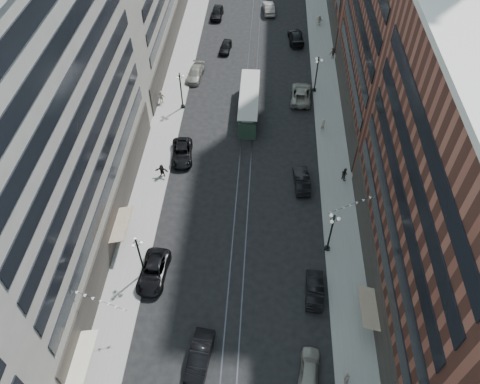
% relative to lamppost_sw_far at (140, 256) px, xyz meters
% --- Properties ---
extents(ground, '(220.00, 220.00, 0.00)m').
position_rel_lamppost_sw_far_xyz_m(ground, '(9.20, 32.00, -3.10)').
color(ground, black).
rests_on(ground, ground).
extents(sidewalk_west, '(4.00, 180.00, 0.15)m').
position_rel_lamppost_sw_far_xyz_m(sidewalk_west, '(-1.80, 42.00, -3.02)').
color(sidewalk_west, gray).
rests_on(sidewalk_west, ground).
extents(sidewalk_east, '(4.00, 180.00, 0.15)m').
position_rel_lamppost_sw_far_xyz_m(sidewalk_east, '(20.20, 42.00, -3.02)').
color(sidewalk_east, gray).
rests_on(sidewalk_east, ground).
extents(rail_west, '(0.12, 180.00, 0.02)m').
position_rel_lamppost_sw_far_xyz_m(rail_west, '(8.50, 42.00, -3.09)').
color(rail_west, '#2D2D33').
rests_on(rail_west, ground).
extents(rail_east, '(0.12, 180.00, 0.02)m').
position_rel_lamppost_sw_far_xyz_m(rail_east, '(9.90, 42.00, -3.09)').
color(rail_east, '#2D2D33').
rests_on(rail_east, ground).
extents(building_west_mid, '(8.00, 36.00, 28.00)m').
position_rel_lamppost_sw_far_xyz_m(building_west_mid, '(-7.80, 5.00, 10.90)').
color(building_west_mid, '#9B978A').
rests_on(building_west_mid, ground).
extents(building_east_mid, '(8.00, 30.00, 24.00)m').
position_rel_lamppost_sw_far_xyz_m(building_east_mid, '(26.20, -0.00, 8.90)').
color(building_east_mid, brown).
rests_on(building_east_mid, ground).
extents(lamppost_sw_far, '(1.03, 1.14, 5.52)m').
position_rel_lamppost_sw_far_xyz_m(lamppost_sw_far, '(0.00, 0.00, 0.00)').
color(lamppost_sw_far, black).
rests_on(lamppost_sw_far, sidewalk_west).
extents(lamppost_sw_mid, '(1.03, 1.14, 5.52)m').
position_rel_lamppost_sw_far_xyz_m(lamppost_sw_mid, '(0.00, 27.00, 0.00)').
color(lamppost_sw_mid, black).
rests_on(lamppost_sw_mid, sidewalk_west).
extents(lamppost_se_far, '(1.03, 1.14, 5.52)m').
position_rel_lamppost_sw_far_xyz_m(lamppost_se_far, '(18.40, 4.00, 0.00)').
color(lamppost_se_far, black).
rests_on(lamppost_se_far, sidewalk_east).
extents(lamppost_se_mid, '(1.03, 1.14, 5.52)m').
position_rel_lamppost_sw_far_xyz_m(lamppost_se_mid, '(18.40, 32.00, 0.00)').
color(lamppost_se_mid, black).
rests_on(lamppost_se_mid, sidewalk_east).
extents(streetcar, '(2.54, 11.45, 3.17)m').
position_rel_lamppost_sw_far_xyz_m(streetcar, '(9.20, 26.53, -1.63)').
color(streetcar, '#253A2D').
rests_on(streetcar, ground).
extents(car_2, '(2.87, 5.67, 1.54)m').
position_rel_lamppost_sw_far_xyz_m(car_2, '(1.02, -0.24, -2.33)').
color(car_2, black).
rests_on(car_2, ground).
extents(car_4, '(2.13, 4.25, 1.39)m').
position_rel_lamppost_sw_far_xyz_m(car_4, '(16.00, -8.96, -2.40)').
color(car_4, gray).
rests_on(car_4, ground).
extents(car_5, '(2.30, 5.15, 1.64)m').
position_rel_lamppost_sw_far_xyz_m(car_5, '(6.60, -8.50, -2.28)').
color(car_5, black).
rests_on(car_5, ground).
extents(pedestrian_2, '(0.87, 0.56, 1.69)m').
position_rel_lamppost_sw_far_xyz_m(pedestrian_2, '(-3.30, 6.78, -2.10)').
color(pedestrian_2, black).
rests_on(pedestrian_2, sidewalk_west).
extents(pedestrian_4, '(0.71, 1.03, 1.60)m').
position_rel_lamppost_sw_far_xyz_m(pedestrian_4, '(19.04, -9.73, -2.15)').
color(pedestrian_4, '#AFA091').
rests_on(pedestrian_4, sidewalk_east).
extents(car_7, '(3.10, 5.64, 1.50)m').
position_rel_lamppost_sw_far_xyz_m(car_7, '(1.35, 17.09, -2.35)').
color(car_7, black).
rests_on(car_7, ground).
extents(car_8, '(2.63, 5.27, 1.47)m').
position_rel_lamppost_sw_far_xyz_m(car_8, '(0.80, 34.45, -2.36)').
color(car_8, gray).
rests_on(car_8, ground).
extents(car_9, '(2.14, 4.95, 1.66)m').
position_rel_lamppost_sw_far_xyz_m(car_9, '(2.29, 53.37, -2.27)').
color(car_9, black).
rests_on(car_9, ground).
extents(car_10, '(2.03, 4.87, 1.57)m').
position_rel_lamppost_sw_far_xyz_m(car_10, '(16.00, 13.22, -2.31)').
color(car_10, black).
rests_on(car_10, ground).
extents(car_11, '(3.17, 6.17, 1.67)m').
position_rel_lamppost_sw_far_xyz_m(car_11, '(16.40, 30.17, -2.26)').
color(car_11, gray).
rests_on(car_11, ground).
extents(car_12, '(2.82, 5.84, 1.64)m').
position_rel_lamppost_sw_far_xyz_m(car_12, '(16.00, 45.86, -2.28)').
color(car_12, black).
rests_on(car_12, ground).
extents(car_13, '(2.06, 4.23, 1.39)m').
position_rel_lamppost_sw_far_xyz_m(car_13, '(4.70, 42.30, -2.40)').
color(car_13, black).
rests_on(car_13, ground).
extents(car_14, '(2.36, 5.25, 1.67)m').
position_rel_lamppost_sw_far_xyz_m(car_14, '(11.40, 55.66, -2.26)').
color(car_14, gray).
rests_on(car_14, ground).
extents(pedestrian_5, '(1.62, 0.57, 1.71)m').
position_rel_lamppost_sw_far_xyz_m(pedestrian_5, '(-0.53, 13.63, -2.09)').
color(pedestrian_5, black).
rests_on(pedestrian_5, sidewalk_west).
extents(pedestrian_6, '(1.19, 0.71, 1.90)m').
position_rel_lamppost_sw_far_xyz_m(pedestrian_6, '(-3.07, 27.88, -2.00)').
color(pedestrian_6, beige).
rests_on(pedestrian_6, sidewalk_west).
extents(pedestrian_7, '(0.86, 0.95, 1.73)m').
position_rel_lamppost_sw_far_xyz_m(pedestrian_7, '(21.02, 14.34, -2.08)').
color(pedestrian_7, black).
rests_on(pedestrian_7, sidewalk_east).
extents(pedestrian_8, '(0.76, 0.67, 1.74)m').
position_rel_lamppost_sw_far_xyz_m(pedestrian_8, '(19.01, 23.26, -2.08)').
color(pedestrian_8, '#B6AB97').
rests_on(pedestrian_8, sidewalk_east).
extents(pedestrian_9, '(1.21, 0.58, 1.82)m').
position_rel_lamppost_sw_far_xyz_m(pedestrian_9, '(21.70, 40.85, -2.04)').
color(pedestrian_9, black).
rests_on(pedestrian_9, sidewalk_east).
extents(car_extra_0, '(1.82, 4.61, 1.49)m').
position_rel_lamppost_sw_far_xyz_m(car_extra_0, '(16.79, -1.27, -2.35)').
color(car_extra_0, black).
rests_on(car_extra_0, ground).
extents(pedestrian_extra_1, '(1.72, 0.91, 1.78)m').
position_rel_lamppost_sw_far_xyz_m(pedestrian_extra_1, '(20.07, 51.19, -2.06)').
color(pedestrian_extra_1, beige).
rests_on(pedestrian_extra_1, sidewalk_east).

